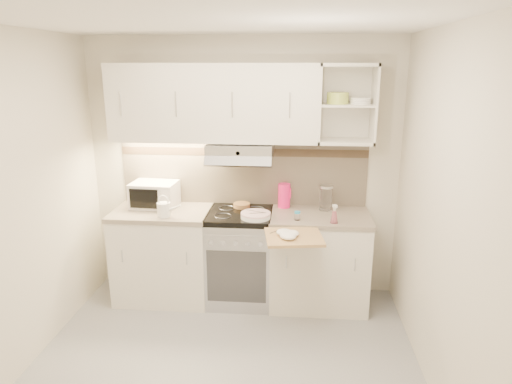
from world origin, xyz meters
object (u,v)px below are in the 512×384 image
glass_jar (326,198)px  spray_bottle (334,215)px  electric_range (240,257)px  cutting_board (294,237)px  plate_stack (256,215)px  microwave (154,194)px  watering_can (165,209)px  pink_pitcher (284,196)px

glass_jar → spray_bottle: glass_jar is taller
electric_range → cutting_board: electric_range is taller
electric_range → plate_stack: plate_stack is taller
plate_stack → cutting_board: bearing=-47.0°
microwave → cutting_board: bearing=-21.6°
watering_can → pink_pitcher: size_ratio=1.01×
plate_stack → microwave: bearing=165.3°
electric_range → watering_can: 0.86m
pink_pitcher → cutting_board: 0.74m
cutting_board → plate_stack: bearing=125.2°
glass_jar → spray_bottle: (0.05, -0.37, -0.05)m
glass_jar → spray_bottle: size_ratio=1.34×
microwave → watering_can: bearing=-55.0°
microwave → pink_pitcher: 1.26m
pink_pitcher → cutting_board: bearing=-73.9°
electric_range → spray_bottle: spray_bottle is taller
spray_bottle → watering_can: bearing=161.8°
plate_stack → cutting_board: 0.51m
plate_stack → electric_range: bearing=137.7°
watering_can → spray_bottle: watering_can is taller
watering_can → pink_pitcher: bearing=28.8°
microwave → plate_stack: (1.01, -0.26, -0.09)m
pink_pitcher → spray_bottle: 0.62m
watering_can → plate_stack: (0.83, 0.03, -0.05)m
pink_pitcher → glass_jar: bearing=0.4°
glass_jar → spray_bottle: 0.37m
microwave → spray_bottle: bearing=-7.7°
spray_bottle → cutting_board: spray_bottle is taller
pink_pitcher → cutting_board: size_ratio=0.51×
microwave → plate_stack: bearing=-11.2°
pink_pitcher → glass_jar: glass_jar is taller
electric_range → spray_bottle: (0.86, -0.22, 0.52)m
electric_range → microwave: bearing=172.2°
plate_stack → pink_pitcher: size_ratio=1.15×
watering_can → spray_bottle: size_ratio=1.32×
microwave → glass_jar: (1.65, 0.03, 0.00)m
glass_jar → cutting_board: bearing=-113.8°
electric_range → microwave: 1.03m
electric_range → pink_pitcher: bearing=26.0°
watering_can → cutting_board: size_ratio=0.52×
cutting_board → spray_bottle: bearing=32.9°
plate_stack → pink_pitcher: pink_pitcher is taller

